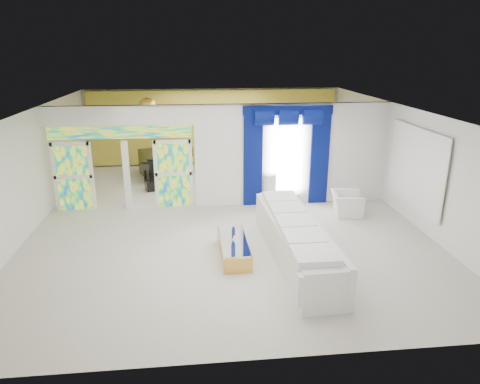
{
  "coord_description": "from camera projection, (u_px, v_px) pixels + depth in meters",
  "views": [
    {
      "loc": [
        -0.78,
        -11.42,
        4.5
      ],
      "look_at": [
        0.3,
        -1.2,
        1.1
      ],
      "focal_mm": 32.61,
      "sensor_mm": 36.0,
      "label": 1
    }
  ],
  "objects": [
    {
      "name": "piano_bench",
      "position": [
        160.0,
        185.0,
        14.56
      ],
      "size": [
        1.0,
        0.64,
        0.31
      ],
      "primitive_type": "cube",
      "rotation": [
        0.0,
        0.0,
        0.33
      ],
      "color": "black",
      "rests_on": "ground"
    },
    {
      "name": "stained_panel_right",
      "position": [
        174.0,
        174.0,
        12.76
      ],
      "size": [
        0.95,
        0.04,
        2.0
      ],
      "primitive_type": "cube",
      "color": "#994C3F",
      "rests_on": "ground"
    },
    {
      "name": "blue_drape_right",
      "position": [
        320.0,
        158.0,
        12.95
      ],
      "size": [
        0.55,
        0.1,
        2.8
      ],
      "primitive_type": "cube",
      "color": "#031446",
      "rests_on": "ground"
    },
    {
      "name": "window_pane",
      "position": [
        286.0,
        157.0,
        12.86
      ],
      "size": [
        1.0,
        0.02,
        2.3
      ],
      "primitive_type": "cube",
      "color": "white",
      "rests_on": "dividing_wall"
    },
    {
      "name": "white_sofa",
      "position": [
        295.0,
        242.0,
        9.65
      ],
      "size": [
        1.14,
        4.45,
        0.84
      ],
      "primitive_type": "cube",
      "rotation": [
        0.0,
        0.0,
        0.04
      ],
      "color": "white",
      "rests_on": "ground"
    },
    {
      "name": "coffee_table",
      "position": [
        234.0,
        248.0,
        9.87
      ],
      "size": [
        0.65,
        1.75,
        0.38
      ],
      "primitive_type": "cube",
      "rotation": [
        0.0,
        0.0,
        0.04
      ],
      "color": "gold",
      "rests_on": "ground"
    },
    {
      "name": "blue_pelmet",
      "position": [
        288.0,
        110.0,
        12.4
      ],
      "size": [
        2.6,
        0.12,
        0.25
      ],
      "primitive_type": "cube",
      "color": "#031446",
      "rests_on": "dividing_wall"
    },
    {
      "name": "table_lamp",
      "position": [
        270.0,
        184.0,
        12.89
      ],
      "size": [
        0.36,
        0.36,
        0.58
      ],
      "primitive_type": "cylinder",
      "color": "silver",
      "rests_on": "console_table"
    },
    {
      "name": "floor",
      "position": [
        225.0,
        216.0,
        12.28
      ],
      "size": [
        12.0,
        12.0,
        0.0
      ],
      "primitive_type": "plane",
      "color": "#B7AF9E",
      "rests_on": "ground"
    },
    {
      "name": "dividing_header",
      "position": [
        119.0,
        115.0,
        12.08
      ],
      "size": [
        4.3,
        0.18,
        0.55
      ],
      "primitive_type": "cube",
      "color": "white",
      "rests_on": "dividing_wall"
    },
    {
      "name": "console_table",
      "position": [
        280.0,
        199.0,
        13.07
      ],
      "size": [
        1.17,
        0.39,
        0.39
      ],
      "primitive_type": "cube",
      "rotation": [
        0.0,
        0.0,
        0.01
      ],
      "color": "silver",
      "rests_on": "ground"
    },
    {
      "name": "armchair",
      "position": [
        347.0,
        203.0,
        12.36
      ],
      "size": [
        0.98,
        1.08,
        0.62
      ],
      "primitive_type": "imported",
      "rotation": [
        0.0,
        0.0,
        1.4
      ],
      "color": "white",
      "rests_on": "ground"
    },
    {
      "name": "dividing_wall",
      "position": [
        294.0,
        154.0,
        12.96
      ],
      "size": [
        5.7,
        0.18,
        3.0
      ],
      "primitive_type": "cube",
      "color": "white",
      "rests_on": "ground"
    },
    {
      "name": "wall_mirror",
      "position": [
        416.0,
        167.0,
        11.34
      ],
      "size": [
        0.04,
        2.7,
        1.9
      ],
      "primitive_type": "cube",
      "color": "white",
      "rests_on": "ground"
    },
    {
      "name": "chandelier",
      "position": [
        147.0,
        107.0,
        14.42
      ],
      "size": [
        0.6,
        0.6,
        0.6
      ],
      "primitive_type": "sphere",
      "color": "gold",
      "rests_on": "ceiling"
    },
    {
      "name": "stained_transom",
      "position": [
        120.0,
        132.0,
        12.23
      ],
      "size": [
        4.0,
        0.05,
        0.35
      ],
      "primitive_type": "cube",
      "color": "#994C3F",
      "rests_on": "dividing_header"
    },
    {
      "name": "blue_drape_left",
      "position": [
        253.0,
        160.0,
        12.75
      ],
      "size": [
        0.55,
        0.1,
        2.8
      ],
      "primitive_type": "cube",
      "color": "#031446",
      "rests_on": "ground"
    },
    {
      "name": "gold_curtains",
      "position": [
        214.0,
        127.0,
        17.37
      ],
      "size": [
        9.7,
        0.12,
        2.9
      ],
      "primitive_type": "cube",
      "color": "gold",
      "rests_on": "ground"
    },
    {
      "name": "decanters",
      "position": [
        234.0,
        239.0,
        9.65
      ],
      "size": [
        0.2,
        1.03,
        0.29
      ],
      "color": "white",
      "rests_on": "coffee_table"
    },
    {
      "name": "stained_panel_left",
      "position": [
        73.0,
        177.0,
        12.48
      ],
      "size": [
        0.95,
        0.04,
        2.0
      ],
      "primitive_type": "cube",
      "color": "#994C3F",
      "rests_on": "ground"
    },
    {
      "name": "tv_console",
      "position": [
        81.0,
        183.0,
        13.93
      ],
      "size": [
        0.58,
        0.53,
        0.77
      ],
      "primitive_type": "cube",
      "rotation": [
        0.0,
        0.0,
        -0.1
      ],
      "color": "#A68053",
      "rests_on": "ground"
    },
    {
      "name": "grand_piano",
      "position": [
        162.0,
        164.0,
        15.97
      ],
      "size": [
        1.86,
        2.12,
        0.9
      ],
      "primitive_type": "cube",
      "rotation": [
        0.0,
        0.0,
        0.33
      ],
      "color": "black",
      "rests_on": "ground"
    }
  ]
}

